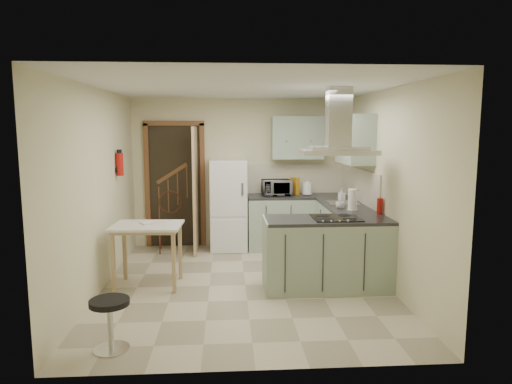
{
  "coord_description": "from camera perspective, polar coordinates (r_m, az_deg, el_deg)",
  "views": [
    {
      "loc": [
        -0.23,
        -5.66,
        2.01
      ],
      "look_at": [
        0.17,
        0.45,
        1.15
      ],
      "focal_mm": 32.0,
      "sensor_mm": 36.0,
      "label": 1
    }
  ],
  "objects": [
    {
      "name": "extractor_hood",
      "position": [
        5.65,
        10.18,
        4.93
      ],
      "size": [
        0.9,
        0.55,
        0.1
      ],
      "primitive_type": "cube",
      "color": "silver",
      "rests_on": "ceiling"
    },
    {
      "name": "cup",
      "position": [
        6.44,
        10.45,
        -1.63
      ],
      "size": [
        0.16,
        0.16,
        0.09
      ],
      "primitive_type": "imported",
      "rotation": [
        0.0,
        0.0,
        0.39
      ],
      "color": "silver",
      "rests_on": "counter_right"
    },
    {
      "name": "cereal_box",
      "position": [
        7.75,
        4.86,
        0.78
      ],
      "size": [
        0.15,
        0.2,
        0.28
      ],
      "primitive_type": "cube",
      "rotation": [
        0.0,
        0.0,
        0.44
      ],
      "color": "#C58617",
      "rests_on": "counter_back"
    },
    {
      "name": "kettle",
      "position": [
        7.62,
        6.45,
        0.46
      ],
      "size": [
        0.19,
        0.19,
        0.23
      ],
      "primitive_type": "cylinder",
      "rotation": [
        0.0,
        0.0,
        0.21
      ],
      "color": "white",
      "rests_on": "counter_back"
    },
    {
      "name": "microwave",
      "position": [
        7.57,
        2.6,
        0.56
      ],
      "size": [
        0.51,
        0.37,
        0.26
      ],
      "primitive_type": "imported",
      "rotation": [
        0.0,
        0.0,
        0.12
      ],
      "color": "black",
      "rests_on": "counter_back"
    },
    {
      "name": "fridge",
      "position": [
        7.57,
        -3.45,
        -1.6
      ],
      "size": [
        0.6,
        0.6,
        1.5
      ],
      "primitive_type": "cube",
      "color": "white",
      "rests_on": "floor"
    },
    {
      "name": "splashback",
      "position": [
        7.89,
        4.98,
        1.71
      ],
      "size": [
        1.68,
        0.02,
        0.5
      ],
      "primitive_type": "cube",
      "color": "beige",
      "rests_on": "counter_back"
    },
    {
      "name": "sink",
      "position": [
        6.92,
        10.8,
        -1.33
      ],
      "size": [
        0.45,
        0.4,
        0.01
      ],
      "primitive_type": "cube",
      "color": "silver",
      "rests_on": "counter_right"
    },
    {
      "name": "doorway",
      "position": [
        7.84,
        -10.07,
        0.84
      ],
      "size": [
        1.1,
        0.12,
        2.1
      ],
      "primitive_type": "cube",
      "color": "brown",
      "rests_on": "floor"
    },
    {
      "name": "fire_extinguisher",
      "position": [
        6.75,
        -16.67,
        3.33
      ],
      "size": [
        0.1,
        0.1,
        0.32
      ],
      "primitive_type": "cylinder",
      "color": "#B2140F",
      "rests_on": "left_wall"
    },
    {
      "name": "floor",
      "position": [
        6.01,
        -1.35,
        -11.54
      ],
      "size": [
        4.2,
        4.2,
        0.0
      ],
      "primitive_type": "plane",
      "color": "#C4B799",
      "rests_on": "ground"
    },
    {
      "name": "counter_back",
      "position": [
        7.67,
        3.02,
        -3.74
      ],
      "size": [
        1.08,
        0.6,
        0.9
      ],
      "primitive_type": "cube",
      "color": "#9EB2A0",
      "rests_on": "floor"
    },
    {
      "name": "wall_cabinet_right",
      "position": [
        6.77,
        12.25,
        6.46
      ],
      "size": [
        0.35,
        0.9,
        0.7
      ],
      "primitive_type": "cube",
      "color": "#9EB2A0",
      "rests_on": "right_wall"
    },
    {
      "name": "left_wall",
      "position": [
        5.92,
        -19.07,
        0.18
      ],
      "size": [
        0.0,
        4.2,
        4.2
      ],
      "primitive_type": "plane",
      "rotation": [
        1.57,
        0.0,
        1.57
      ],
      "color": "beige",
      "rests_on": "floor"
    },
    {
      "name": "red_bottle",
      "position": [
        6.12,
        15.21,
        -1.73
      ],
      "size": [
        0.09,
        0.09,
        0.21
      ],
      "primitive_type": "cylinder",
      "rotation": [
        0.0,
        0.0,
        0.21
      ],
      "color": "#A8150E",
      "rests_on": "peninsula"
    },
    {
      "name": "book",
      "position": [
        5.97,
        -14.21,
        -3.49
      ],
      "size": [
        0.22,
        0.24,
        0.09
      ],
      "primitive_type": "imported",
      "rotation": [
        0.0,
        0.0,
        0.51
      ],
      "color": "maroon",
      "rests_on": "drop_leaf_table"
    },
    {
      "name": "back_wall",
      "position": [
        7.8,
        -2.02,
        2.4
      ],
      "size": [
        3.6,
        0.0,
        3.6
      ],
      "primitive_type": "plane",
      "rotation": [
        1.57,
        0.0,
        0.0
      ],
      "color": "beige",
      "rests_on": "floor"
    },
    {
      "name": "paper_towel",
      "position": [
        6.32,
        11.96,
        -0.91
      ],
      "size": [
        0.14,
        0.14,
        0.3
      ],
      "primitive_type": "cylinder",
      "rotation": [
        0.0,
        0.0,
        -0.25
      ],
      "color": "white",
      "rests_on": "counter_right"
    },
    {
      "name": "right_wall",
      "position": [
        6.06,
        15.87,
        0.48
      ],
      "size": [
        0.0,
        4.2,
        4.2
      ],
      "primitive_type": "plane",
      "rotation": [
        1.57,
        0.0,
        -1.57
      ],
      "color": "beige",
      "rests_on": "floor"
    },
    {
      "name": "counter_right",
      "position": [
        7.17,
        10.36,
        -4.7
      ],
      "size": [
        0.6,
        1.95,
        0.9
      ],
      "primitive_type": "cube",
      "color": "#9EB2A0",
      "rests_on": "floor"
    },
    {
      "name": "bentwood_chair",
      "position": [
        7.6,
        -10.74,
        -4.03
      ],
      "size": [
        0.43,
        0.43,
        0.89
      ],
      "primitive_type": "cube",
      "rotation": [
        0.0,
        0.0,
        0.09
      ],
      "color": "#54281C",
      "rests_on": "floor"
    },
    {
      "name": "drop_leaf_table",
      "position": [
        6.02,
        -13.34,
        -7.71
      ],
      "size": [
        0.89,
        0.68,
        0.8
      ],
      "primitive_type": "cube",
      "rotation": [
        0.0,
        0.0,
        -0.05
      ],
      "color": "tan",
      "rests_on": "floor"
    },
    {
      "name": "hob",
      "position": [
        5.75,
        9.98,
        -3.2
      ],
      "size": [
        0.58,
        0.5,
        0.01
      ],
      "primitive_type": "cube",
      "color": "black",
      "rests_on": "peninsula"
    },
    {
      "name": "ceiling",
      "position": [
        5.69,
        -1.43,
        12.94
      ],
      "size": [
        4.2,
        4.2,
        0.0
      ],
      "primitive_type": "plane",
      "rotation": [
        3.14,
        0.0,
        0.0
      ],
      "color": "silver",
      "rests_on": "back_wall"
    },
    {
      "name": "peninsula",
      "position": [
        5.83,
        8.91,
        -7.61
      ],
      "size": [
        1.55,
        0.65,
        0.9
      ],
      "primitive_type": "cube",
      "color": "#9EB2A0",
      "rests_on": "floor"
    },
    {
      "name": "soap_bottle",
      "position": [
        7.16,
        10.66,
        -0.32
      ],
      "size": [
        0.11,
        0.11,
        0.18
      ],
      "primitive_type": "imported",
      "rotation": [
        0.0,
        0.0,
        0.33
      ],
      "color": "#B6B5C1",
      "rests_on": "counter_right"
    },
    {
      "name": "wall_cabinet_back",
      "position": [
        7.68,
        5.15,
        6.77
      ],
      "size": [
        0.85,
        0.35,
        0.7
      ],
      "primitive_type": "cube",
      "color": "#9EB2A0",
      "rests_on": "back_wall"
    },
    {
      "name": "stool",
      "position": [
        4.51,
        -17.74,
        -15.48
      ],
      "size": [
        0.47,
        0.47,
        0.48
      ],
      "primitive_type": "cylinder",
      "rotation": [
        0.0,
        0.0,
        -0.39
      ],
      "color": "black",
      "rests_on": "floor"
    }
  ]
}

